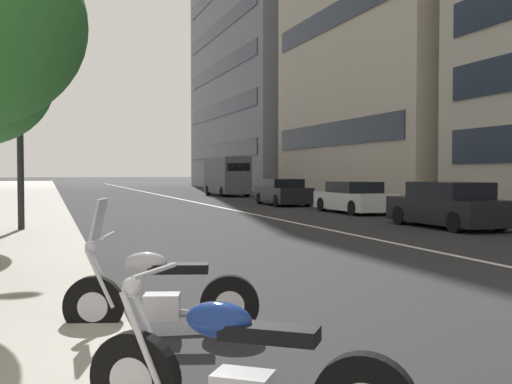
% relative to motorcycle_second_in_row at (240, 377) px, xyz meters
% --- Properties ---
extents(lane_centre_stripe, '(110.00, 0.16, 0.01)m').
position_rel_motorcycle_second_in_row_xyz_m(lane_centre_stripe, '(34.98, -6.91, -0.42)').
color(lane_centre_stripe, silver).
rests_on(lane_centre_stripe, ground).
extents(motorcycle_second_in_row, '(1.45, 1.86, 1.11)m').
position_rel_motorcycle_second_in_row_xyz_m(motorcycle_second_in_row, '(0.00, 0.00, 0.00)').
color(motorcycle_second_in_row, black).
rests_on(motorcycle_second_in_row, ground).
extents(motorcycle_by_sign_pole, '(0.82, 2.05, 1.48)m').
position_rel_motorcycle_second_in_row_xyz_m(motorcycle_by_sign_pole, '(2.74, 0.06, 0.02)').
color(motorcycle_by_sign_pole, black).
rests_on(motorcycle_by_sign_pole, ground).
extents(car_approaching_light, '(4.37, 1.85, 1.44)m').
position_rel_motorcycle_second_in_row_xyz_m(car_approaching_light, '(12.29, -10.77, 0.26)').
color(car_approaching_light, black).
rests_on(car_approaching_light, ground).
extents(car_mid_block_traffic, '(4.35, 1.86, 1.34)m').
position_rel_motorcycle_second_in_row_xyz_m(car_mid_block_traffic, '(19.34, -11.23, 0.21)').
color(car_mid_block_traffic, silver).
rests_on(car_mid_block_traffic, ground).
extents(car_lead_in_lane, '(4.57, 2.02, 1.39)m').
position_rel_motorcycle_second_in_row_xyz_m(car_lead_in_lane, '(26.00, -10.58, 0.24)').
color(car_lead_in_lane, black).
rests_on(car_lead_in_lane, ground).
extents(delivery_van_ahead, '(5.74, 2.05, 2.82)m').
position_rel_motorcycle_second_in_row_xyz_m(delivery_van_ahead, '(38.88, -11.26, 1.08)').
color(delivery_van_ahead, '#4C5156').
rests_on(delivery_van_ahead, ground).
extents(street_lamp_with_banners, '(1.26, 2.52, 8.29)m').
position_rel_motorcycle_second_in_row_xyz_m(street_lamp_with_banners, '(14.39, 1.53, 4.68)').
color(street_lamp_with_banners, '#232326').
rests_on(street_lamp_with_banners, sidewalk_right_plaza).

